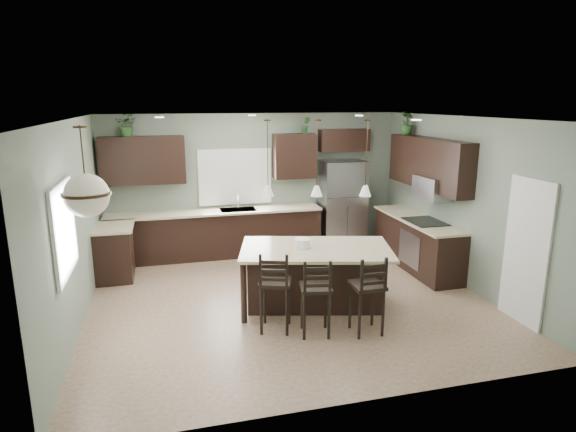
# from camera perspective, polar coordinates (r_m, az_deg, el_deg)

# --- Properties ---
(ground) EXTENTS (6.00, 6.00, 0.00)m
(ground) POSITION_cam_1_polar(r_m,az_deg,el_deg) (7.68, 0.03, -9.83)
(ground) COLOR #9E8466
(ground) RESTS_ON ground
(pantry_door) EXTENTS (0.04, 0.82, 2.04)m
(pantry_door) POSITION_cam_1_polar(r_m,az_deg,el_deg) (7.38, 26.38, -3.87)
(pantry_door) COLOR white
(pantry_door) RESTS_ON ground
(window_back) EXTENTS (1.35, 0.02, 1.00)m
(window_back) POSITION_cam_1_polar(r_m,az_deg,el_deg) (9.77, -6.30, 4.65)
(window_back) COLOR white
(window_back) RESTS_ON room_shell
(window_left) EXTENTS (0.02, 1.10, 1.00)m
(window_left) POSITION_cam_1_polar(r_m,az_deg,el_deg) (6.33, -25.13, -1.47)
(window_left) COLOR white
(window_left) RESTS_ON room_shell
(left_return_cabs) EXTENTS (0.60, 0.90, 0.90)m
(left_return_cabs) POSITION_cam_1_polar(r_m,az_deg,el_deg) (8.96, -19.86, -4.14)
(left_return_cabs) COLOR black
(left_return_cabs) RESTS_ON ground
(left_return_countertop) EXTENTS (0.66, 0.96, 0.04)m
(left_return_countertop) POSITION_cam_1_polar(r_m,az_deg,el_deg) (8.83, -19.97, -1.22)
(left_return_countertop) COLOR beige
(left_return_countertop) RESTS_ON left_return_cabs
(back_lower_cabs) EXTENTS (4.20, 0.60, 0.90)m
(back_lower_cabs) POSITION_cam_1_polar(r_m,az_deg,el_deg) (9.68, -8.52, -2.18)
(back_lower_cabs) COLOR black
(back_lower_cabs) RESTS_ON ground
(back_countertop) EXTENTS (4.20, 0.66, 0.04)m
(back_countertop) POSITION_cam_1_polar(r_m,az_deg,el_deg) (9.54, -8.61, 0.51)
(back_countertop) COLOR beige
(back_countertop) RESTS_ON back_lower_cabs
(sink_inset) EXTENTS (0.70, 0.45, 0.01)m
(sink_inset) POSITION_cam_1_polar(r_m,az_deg,el_deg) (9.59, -5.94, 0.75)
(sink_inset) COLOR gray
(sink_inset) RESTS_ON back_countertop
(faucet) EXTENTS (0.02, 0.02, 0.28)m
(faucet) POSITION_cam_1_polar(r_m,az_deg,el_deg) (9.53, -5.93, 1.56)
(faucet) COLOR silver
(faucet) RESTS_ON back_countertop
(back_upper_left) EXTENTS (1.55, 0.34, 0.90)m
(back_upper_left) POSITION_cam_1_polar(r_m,az_deg,el_deg) (9.48, -16.81, 6.32)
(back_upper_left) COLOR black
(back_upper_left) RESTS_ON room_shell
(back_upper_right) EXTENTS (0.85, 0.34, 0.90)m
(back_upper_right) POSITION_cam_1_polar(r_m,az_deg,el_deg) (9.81, 0.77, 7.12)
(back_upper_right) COLOR black
(back_upper_right) RESTS_ON room_shell
(fridge_header) EXTENTS (1.05, 0.34, 0.45)m
(fridge_header) POSITION_cam_1_polar(r_m,az_deg,el_deg) (10.11, 6.60, 8.94)
(fridge_header) COLOR black
(fridge_header) RESTS_ON room_shell
(right_lower_cabs) EXTENTS (0.60, 2.35, 0.90)m
(right_lower_cabs) POSITION_cam_1_polar(r_m,az_deg,el_deg) (9.28, 15.01, -3.19)
(right_lower_cabs) COLOR black
(right_lower_cabs) RESTS_ON ground
(right_countertop) EXTENTS (0.66, 2.35, 0.04)m
(right_countertop) POSITION_cam_1_polar(r_m,az_deg,el_deg) (9.15, 15.08, -0.38)
(right_countertop) COLOR beige
(right_countertop) RESTS_ON right_lower_cabs
(cooktop) EXTENTS (0.58, 0.75, 0.02)m
(cooktop) POSITION_cam_1_polar(r_m,az_deg,el_deg) (8.91, 15.95, -0.64)
(cooktop) COLOR black
(cooktop) RESTS_ON right_countertop
(wall_oven_front) EXTENTS (0.01, 0.72, 0.60)m
(wall_oven_front) POSITION_cam_1_polar(r_m,az_deg,el_deg) (8.90, 14.15, -3.85)
(wall_oven_front) COLOR gray
(wall_oven_front) RESTS_ON right_lower_cabs
(right_upper_cabs) EXTENTS (0.34, 2.35, 0.90)m
(right_upper_cabs) POSITION_cam_1_polar(r_m,az_deg,el_deg) (9.04, 16.31, 6.03)
(right_upper_cabs) COLOR black
(right_upper_cabs) RESTS_ON room_shell
(microwave) EXTENTS (0.40, 0.75, 0.40)m
(microwave) POSITION_cam_1_polar(r_m,az_deg,el_deg) (8.84, 16.76, 3.21)
(microwave) COLOR gray
(microwave) RESTS_ON right_upper_cabs
(refrigerator) EXTENTS (0.90, 0.74, 1.85)m
(refrigerator) POSITION_cam_1_polar(r_m,az_deg,el_deg) (10.12, 6.33, 1.36)
(refrigerator) COLOR #96959E
(refrigerator) RESTS_ON ground
(kitchen_island) EXTENTS (2.44, 1.75, 0.92)m
(kitchen_island) POSITION_cam_1_polar(r_m,az_deg,el_deg) (7.29, 3.27, -7.25)
(kitchen_island) COLOR black
(kitchen_island) RESTS_ON ground
(serving_dish) EXTENTS (0.24, 0.24, 0.14)m
(serving_dish) POSITION_cam_1_polar(r_m,az_deg,el_deg) (7.11, 1.71, -3.25)
(serving_dish) COLOR white
(serving_dish) RESTS_ON kitchen_island
(bar_stool_left) EXTENTS (0.54, 0.54, 1.14)m
(bar_stool_left) POSITION_cam_1_polar(r_m,az_deg,el_deg) (6.52, -1.51, -8.81)
(bar_stool_left) COLOR black
(bar_stool_left) RESTS_ON ground
(bar_stool_center) EXTENTS (0.47, 0.47, 1.09)m
(bar_stool_center) POSITION_cam_1_polar(r_m,az_deg,el_deg) (6.42, 3.28, -9.45)
(bar_stool_center) COLOR black
(bar_stool_center) RESTS_ON ground
(bar_stool_right) EXTENTS (0.41, 0.41, 1.10)m
(bar_stool_right) POSITION_cam_1_polar(r_m,az_deg,el_deg) (6.53, 9.34, -9.11)
(bar_stool_right) COLOR black
(bar_stool_right) RESTS_ON ground
(pendant_left) EXTENTS (0.17, 0.17, 1.10)m
(pendant_left) POSITION_cam_1_polar(r_m,az_deg,el_deg) (6.85, -2.42, 6.84)
(pendant_left) COLOR white
(pendant_left) RESTS_ON room_shell
(pendant_center) EXTENTS (0.17, 0.17, 1.10)m
(pendant_center) POSITION_cam_1_polar(r_m,az_deg,el_deg) (6.86, 3.47, 6.84)
(pendant_center) COLOR white
(pendant_center) RESTS_ON room_shell
(pendant_right) EXTENTS (0.17, 0.17, 1.10)m
(pendant_right) POSITION_cam_1_polar(r_m,az_deg,el_deg) (6.94, 9.28, 6.77)
(pendant_right) COLOR white
(pendant_right) RESTS_ON room_shell
(chandelier) EXTENTS (0.52, 0.52, 0.99)m
(chandelier) POSITION_cam_1_polar(r_m,az_deg,el_deg) (5.59, -23.00, 4.82)
(chandelier) COLOR beige
(chandelier) RESTS_ON room_shell
(plant_back_left) EXTENTS (0.45, 0.42, 0.42)m
(plant_back_left) POSITION_cam_1_polar(r_m,az_deg,el_deg) (9.41, -18.55, 10.19)
(plant_back_left) COLOR #264D22
(plant_back_left) RESTS_ON back_upper_left
(plant_back_right) EXTENTS (0.20, 0.17, 0.33)m
(plant_back_right) POSITION_cam_1_polar(r_m,az_deg,el_deg) (9.79, 2.10, 10.73)
(plant_back_right) COLOR #2B5726
(plant_back_right) RESTS_ON back_upper_right
(plant_right_wall) EXTENTS (0.31, 0.31, 0.45)m
(plant_right_wall) POSITION_cam_1_polar(r_m,az_deg,el_deg) (9.69, 13.88, 10.65)
(plant_right_wall) COLOR #234A20
(plant_right_wall) RESTS_ON right_upper_cabs
(room_shell) EXTENTS (6.00, 6.00, 6.00)m
(room_shell) POSITION_cam_1_polar(r_m,az_deg,el_deg) (7.18, 0.03, 2.71)
(room_shell) COLOR slate
(room_shell) RESTS_ON ground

